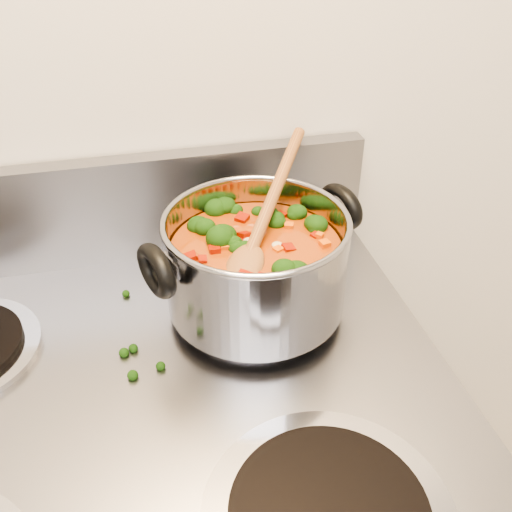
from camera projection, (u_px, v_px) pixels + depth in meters
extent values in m
cube|color=gray|center=(101.00, 213.00, 0.82)|extent=(0.78, 0.03, 0.16)
cylinder|color=black|center=(329.00, 512.00, 0.52)|extent=(0.19, 0.19, 0.01)
cylinder|color=#A5A5AD|center=(252.00, 306.00, 0.77)|extent=(0.20, 0.20, 0.01)
cylinder|color=black|center=(252.00, 301.00, 0.77)|extent=(0.15, 0.15, 0.01)
cylinder|color=#94939B|center=(256.00, 262.00, 0.72)|extent=(0.23, 0.23, 0.12)
torus|color=#94939B|center=(256.00, 221.00, 0.69)|extent=(0.23, 0.23, 0.01)
cylinder|color=#8F360D|center=(256.00, 274.00, 0.73)|extent=(0.21, 0.21, 0.09)
torus|color=black|center=(156.00, 271.00, 0.64)|extent=(0.04, 0.08, 0.08)
torus|color=black|center=(340.00, 207.00, 0.76)|extent=(0.04, 0.08, 0.08)
ellipsoid|color=black|center=(299.00, 217.00, 0.76)|extent=(0.04, 0.04, 0.03)
ellipsoid|color=black|center=(255.00, 230.00, 0.74)|extent=(0.04, 0.04, 0.03)
ellipsoid|color=black|center=(189.00, 256.00, 0.69)|extent=(0.04, 0.04, 0.03)
ellipsoid|color=black|center=(184.00, 236.00, 0.72)|extent=(0.04, 0.04, 0.03)
ellipsoid|color=black|center=(265.00, 237.00, 0.72)|extent=(0.04, 0.04, 0.03)
ellipsoid|color=black|center=(225.00, 284.00, 0.64)|extent=(0.04, 0.04, 0.03)
ellipsoid|color=black|center=(233.00, 227.00, 0.74)|extent=(0.04, 0.04, 0.03)
ellipsoid|color=black|center=(289.00, 242.00, 0.71)|extent=(0.04, 0.04, 0.03)
ellipsoid|color=black|center=(209.00, 226.00, 0.75)|extent=(0.04, 0.04, 0.03)
ellipsoid|color=black|center=(240.00, 249.00, 0.70)|extent=(0.04, 0.04, 0.03)
ellipsoid|color=#9A1805|center=(223.00, 212.00, 0.77)|extent=(0.01, 0.01, 0.01)
ellipsoid|color=#9A1805|center=(324.00, 256.00, 0.69)|extent=(0.01, 0.01, 0.01)
ellipsoid|color=#9A1805|center=(220.00, 265.00, 0.67)|extent=(0.01, 0.01, 0.01)
ellipsoid|color=#9A1805|center=(188.00, 236.00, 0.72)|extent=(0.01, 0.01, 0.01)
ellipsoid|color=#9A1805|center=(184.00, 241.00, 0.71)|extent=(0.01, 0.01, 0.01)
ellipsoid|color=#9A1805|center=(309.00, 226.00, 0.74)|extent=(0.01, 0.01, 0.01)
ellipsoid|color=#9A1805|center=(253.00, 215.00, 0.77)|extent=(0.01, 0.01, 0.01)
ellipsoid|color=#9A1805|center=(302.00, 219.00, 0.76)|extent=(0.01, 0.01, 0.01)
ellipsoid|color=#9A1805|center=(216.00, 228.00, 0.74)|extent=(0.01, 0.01, 0.01)
ellipsoid|color=#9A1805|center=(289.00, 223.00, 0.75)|extent=(0.01, 0.01, 0.01)
ellipsoid|color=#9A1805|center=(282.00, 257.00, 0.69)|extent=(0.01, 0.01, 0.01)
ellipsoid|color=#9A1805|center=(205.00, 268.00, 0.67)|extent=(0.01, 0.01, 0.01)
ellipsoid|color=#D1530B|center=(250.00, 269.00, 0.67)|extent=(0.01, 0.01, 0.01)
ellipsoid|color=#D1530B|center=(269.00, 216.00, 0.77)|extent=(0.01, 0.01, 0.01)
ellipsoid|color=#D1530B|center=(238.00, 258.00, 0.68)|extent=(0.01, 0.01, 0.01)
ellipsoid|color=#D1530B|center=(251.00, 277.00, 0.65)|extent=(0.01, 0.01, 0.01)
ellipsoid|color=#D1530B|center=(249.00, 279.00, 0.65)|extent=(0.01, 0.01, 0.01)
ellipsoid|color=#D1530B|center=(271.00, 247.00, 0.71)|extent=(0.01, 0.01, 0.01)
ellipsoid|color=#D1530B|center=(250.00, 258.00, 0.68)|extent=(0.01, 0.01, 0.01)
ellipsoid|color=#D1530B|center=(272.00, 256.00, 0.69)|extent=(0.01, 0.01, 0.01)
ellipsoid|color=#D1530B|center=(314.00, 246.00, 0.71)|extent=(0.01, 0.01, 0.01)
ellipsoid|color=#D1530B|center=(284.00, 287.00, 0.64)|extent=(0.01, 0.01, 0.01)
ellipsoid|color=#CEBB8E|center=(285.00, 264.00, 0.67)|extent=(0.02, 0.02, 0.01)
ellipsoid|color=#CEBB8E|center=(209.00, 258.00, 0.69)|extent=(0.02, 0.02, 0.01)
ellipsoid|color=#CEBB8E|center=(263.00, 250.00, 0.70)|extent=(0.02, 0.02, 0.01)
ellipsoid|color=#CEBB8E|center=(216.00, 268.00, 0.67)|extent=(0.02, 0.02, 0.01)
ellipsoid|color=#CEBB8E|center=(270.00, 209.00, 0.78)|extent=(0.02, 0.02, 0.01)
ellipsoid|color=brown|center=(244.00, 267.00, 0.67)|extent=(0.08, 0.09, 0.04)
cylinder|color=brown|center=(275.00, 193.00, 0.75)|extent=(0.15, 0.23, 0.09)
ellipsoid|color=black|center=(403.00, 347.00, 0.71)|extent=(0.01, 0.01, 0.01)
ellipsoid|color=black|center=(162.00, 272.00, 0.83)|extent=(0.01, 0.01, 0.01)
ellipsoid|color=black|center=(179.00, 377.00, 0.66)|extent=(0.01, 0.01, 0.01)
ellipsoid|color=black|center=(358.00, 336.00, 0.72)|extent=(0.01, 0.01, 0.01)
ellipsoid|color=black|center=(134.00, 395.00, 0.64)|extent=(0.01, 0.01, 0.01)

